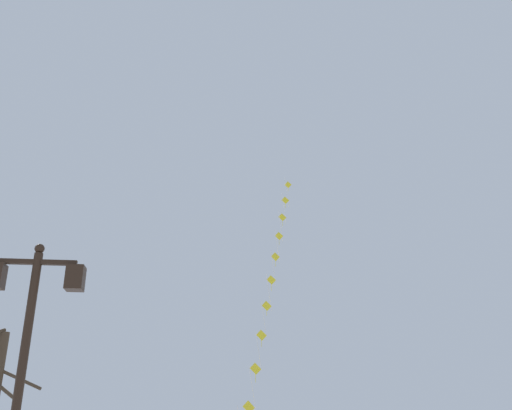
# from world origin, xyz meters

# --- Properties ---
(twin_lantern_lamp_post) EXTENTS (1.53, 0.28, 4.60)m
(twin_lantern_lamp_post) POSITION_xyz_m (-3.13, 7.72, 3.20)
(twin_lantern_lamp_post) COLOR black
(twin_lantern_lamp_post) RESTS_ON ground_plane
(kite_train) EXTENTS (4.26, 11.90, 16.81)m
(kite_train) POSITION_xyz_m (3.20, 26.44, 8.87)
(kite_train) COLOR brown
(kite_train) RESTS_ON ground_plane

